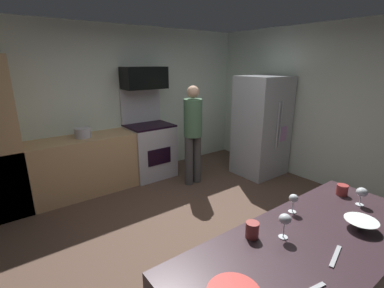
% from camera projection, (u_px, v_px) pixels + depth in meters
% --- Properties ---
extents(ground_plane, '(5.20, 4.80, 0.02)m').
position_uv_depth(ground_plane, '(204.00, 232.00, 3.38)').
color(ground_plane, brown).
extents(wall_back, '(5.20, 0.12, 2.60)m').
position_uv_depth(wall_back, '(121.00, 104.00, 4.80)').
color(wall_back, silver).
rests_on(wall_back, ground).
extents(wall_right, '(0.12, 4.80, 2.60)m').
position_uv_depth(wall_right, '(326.00, 107.00, 4.46)').
color(wall_right, silver).
rests_on(wall_right, ground).
extents(lower_cabinet_run, '(2.40, 0.60, 0.90)m').
position_uv_depth(lower_cabinet_run, '(79.00, 167.00, 4.25)').
color(lower_cabinet_run, tan).
rests_on(lower_cabinet_run, ground).
extents(oven_range, '(0.76, 0.65, 1.56)m').
position_uv_depth(oven_range, '(150.00, 148.00, 4.94)').
color(oven_range, silver).
rests_on(oven_range, ground).
extents(microwave, '(0.74, 0.38, 0.37)m').
position_uv_depth(microwave, '(144.00, 78.00, 4.65)').
color(microwave, black).
rests_on(microwave, oven_range).
extents(refrigerator, '(0.83, 0.74, 1.78)m').
position_uv_depth(refrigerator, '(261.00, 126.00, 4.96)').
color(refrigerator, '#AFB3B9').
rests_on(refrigerator, ground).
extents(person_cook, '(0.31, 0.30, 1.65)m').
position_uv_depth(person_cook, '(193.00, 131.00, 4.49)').
color(person_cook, '#434343').
rests_on(person_cook, ground).
extents(mixing_bowl_large, '(0.22, 0.22, 0.07)m').
position_uv_depth(mixing_bowl_large, '(361.00, 224.00, 1.89)').
color(mixing_bowl_large, white).
rests_on(mixing_bowl_large, counter_island).
extents(wine_glass_near, '(0.08, 0.08, 0.17)m').
position_uv_depth(wine_glass_near, '(285.00, 220.00, 1.76)').
color(wine_glass_near, silver).
rests_on(wine_glass_near, counter_island).
extents(wine_glass_far, '(0.08, 0.08, 0.15)m').
position_uv_depth(wine_glass_far, '(362.00, 193.00, 2.18)').
color(wine_glass_far, silver).
rests_on(wine_glass_far, counter_island).
extents(wine_glass_extra, '(0.07, 0.07, 0.15)m').
position_uv_depth(wine_glass_extra, '(294.00, 199.00, 2.07)').
color(wine_glass_extra, silver).
rests_on(wine_glass_extra, counter_island).
extents(mug_coffee, '(0.09, 0.09, 0.09)m').
position_uv_depth(mug_coffee, '(342.00, 190.00, 2.37)').
color(mug_coffee, '#A13634').
rests_on(mug_coffee, counter_island).
extents(mug_tea, '(0.09, 0.09, 0.11)m').
position_uv_depth(mug_tea, '(252.00, 230.00, 1.79)').
color(mug_tea, '#A23F3C').
rests_on(mug_tea, counter_island).
extents(knife_chef, '(0.23, 0.08, 0.01)m').
position_uv_depth(knife_chef, '(335.00, 256.00, 1.62)').
color(knife_chef, '#B7BABF').
rests_on(knife_chef, counter_island).
extents(stock_pot, '(0.24, 0.24, 0.15)m').
position_uv_depth(stock_pot, '(83.00, 133.00, 4.17)').
color(stock_pot, '#BAB8C5').
rests_on(stock_pot, lower_cabinet_run).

